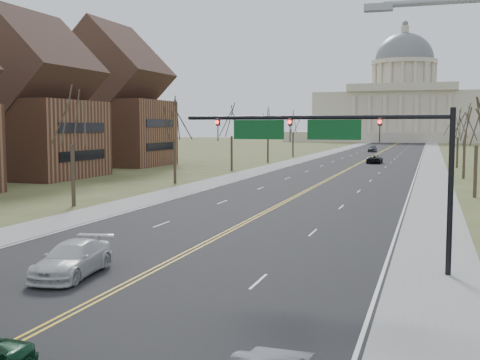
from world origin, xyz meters
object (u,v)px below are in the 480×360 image
Objects in this scene: signal_mast at (333,141)px; car_sb_inner_second at (72,259)px; car_far_nb at (375,159)px; car_far_sb at (372,149)px.

signal_mast is 12.51m from car_sb_inner_second.
car_sb_inner_second is at bearing -154.21° from signal_mast.
signal_mast is at bearing 96.19° from car_far_nb.
car_far_sb reaches higher than car_sb_inner_second.
car_far_sb is (-9.53, 123.54, -4.94)m from signal_mast.
car_far_sb is at bearing 94.41° from signal_mast.
car_sb_inner_second is 128.52m from car_far_sb.
car_far_sb is (-4.59, 45.51, 0.12)m from car_far_nb.
car_sb_inner_second reaches higher than car_far_nb.
car_sb_inner_second is (-10.32, -4.99, -5.03)m from signal_mast.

